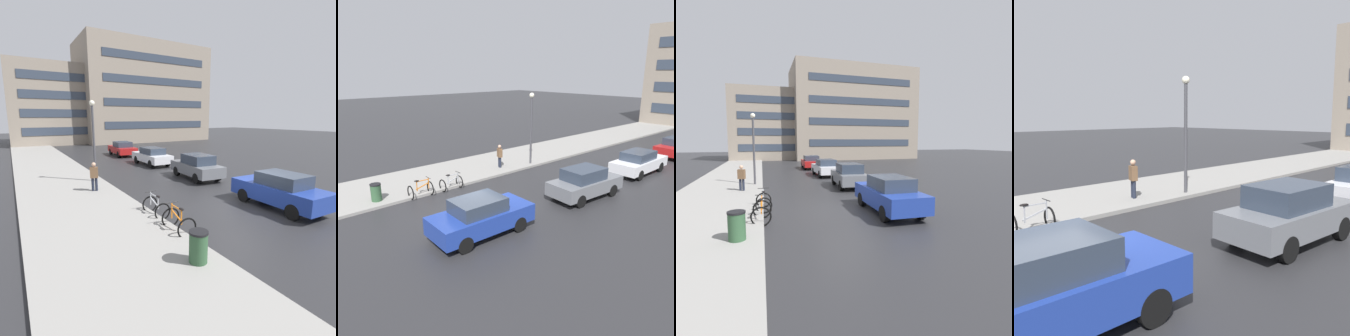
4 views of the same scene
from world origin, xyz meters
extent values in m
plane|color=#28282B|center=(0.00, 0.00, 0.00)|extent=(140.00, 140.00, 0.00)
cube|color=gray|center=(-6.00, 10.00, 0.07)|extent=(4.80, 60.00, 0.14)
torus|color=black|center=(-3.65, -0.10, 0.37)|extent=(0.74, 0.09, 0.74)
torus|color=black|center=(-3.69, -1.20, 0.37)|extent=(0.74, 0.09, 0.74)
cube|color=orange|center=(-3.68, -0.84, 0.63)|extent=(0.04, 0.04, 0.53)
cube|color=orange|center=(-3.65, -0.18, 0.66)|extent=(0.04, 0.04, 0.58)
cube|color=orange|center=(-3.66, -0.51, 0.88)|extent=(0.06, 0.66, 0.04)
cube|color=orange|center=(-3.67, -0.54, 0.58)|extent=(0.07, 0.75, 0.27)
ellipsoid|color=black|center=(-3.68, -0.84, 0.93)|extent=(0.15, 0.27, 0.07)
cylinder|color=black|center=(-3.65, -0.18, 0.97)|extent=(0.50, 0.05, 0.03)
torus|color=black|center=(-3.58, 1.68, 0.35)|extent=(0.70, 0.06, 0.70)
torus|color=black|center=(-3.58, 0.61, 0.35)|extent=(0.70, 0.06, 0.70)
cube|color=#ADAFB5|center=(-3.58, 0.96, 0.60)|extent=(0.04, 0.04, 0.50)
cube|color=#ADAFB5|center=(-3.58, 1.60, 0.63)|extent=(0.04, 0.04, 0.55)
cube|color=#ADAFB5|center=(-3.58, 1.28, 0.83)|extent=(0.04, 0.65, 0.04)
cube|color=#ADAFB5|center=(-3.58, 1.25, 0.55)|extent=(0.04, 0.73, 0.26)
ellipsoid|color=black|center=(-3.58, 0.96, 0.88)|extent=(0.14, 0.26, 0.07)
cylinder|color=black|center=(-3.58, 1.60, 0.92)|extent=(0.50, 0.03, 0.03)
cube|color=navy|center=(1.63, -0.72, 0.68)|extent=(1.90, 4.27, 0.71)
cube|color=#2D3847|center=(1.62, -0.89, 1.30)|extent=(1.50, 2.05, 0.54)
cylinder|color=black|center=(0.90, 0.62, 0.32)|extent=(0.24, 0.65, 0.64)
cylinder|color=black|center=(2.45, 0.56, 0.32)|extent=(0.24, 0.65, 0.64)
cylinder|color=black|center=(0.81, -1.99, 0.32)|extent=(0.24, 0.65, 0.64)
cylinder|color=black|center=(2.35, -2.05, 0.32)|extent=(0.24, 0.65, 0.64)
cube|color=slate|center=(1.95, 5.74, 0.66)|extent=(2.08, 4.15, 0.67)
cube|color=#2D3847|center=(1.94, 5.58, 1.29)|extent=(1.61, 2.14, 0.60)
cylinder|color=black|center=(1.27, 7.05, 0.32)|extent=(0.27, 0.66, 0.64)
cylinder|color=black|center=(2.83, 6.92, 0.32)|extent=(0.27, 0.66, 0.64)
cylinder|color=black|center=(1.07, 4.56, 0.32)|extent=(0.27, 0.66, 0.64)
cylinder|color=black|center=(2.63, 4.44, 0.32)|extent=(0.27, 0.66, 0.64)
cube|color=silver|center=(1.78, 11.76, 0.63)|extent=(1.76, 4.32, 0.62)
cube|color=#2D3847|center=(1.78, 11.59, 1.21)|extent=(1.44, 2.10, 0.53)
cylinder|color=black|center=(1.01, 13.10, 0.32)|extent=(0.22, 0.64, 0.64)
cylinder|color=black|center=(2.56, 13.10, 0.32)|extent=(0.22, 0.64, 0.64)
cylinder|color=black|center=(1.00, 10.43, 0.32)|extent=(0.22, 0.64, 0.64)
cylinder|color=black|center=(2.55, 10.42, 0.32)|extent=(0.22, 0.64, 0.64)
cube|color=#AD1919|center=(1.66, 18.22, 0.63)|extent=(2.06, 4.44, 0.61)
cube|color=#2D3847|center=(1.65, 18.04, 1.20)|extent=(1.61, 2.08, 0.53)
cylinder|color=black|center=(0.89, 19.60, 0.32)|extent=(0.25, 0.65, 0.64)
cylinder|color=black|center=(2.55, 19.53, 0.32)|extent=(0.25, 0.65, 0.64)
cylinder|color=black|center=(0.77, 16.91, 0.32)|extent=(0.25, 0.65, 0.64)
cylinder|color=black|center=(2.42, 16.83, 0.32)|extent=(0.25, 0.65, 0.64)
cylinder|color=#1E2333|center=(-4.87, 5.72, 0.42)|extent=(0.14, 0.14, 0.84)
cylinder|color=#1E2333|center=(-4.70, 5.67, 0.42)|extent=(0.14, 0.14, 0.84)
cube|color=brown|center=(-4.78, 5.69, 1.13)|extent=(0.45, 0.35, 0.57)
sphere|color=tan|center=(-4.78, 5.69, 1.55)|extent=(0.22, 0.22, 0.22)
cylinder|color=#424247|center=(-4.10, 7.91, 2.32)|extent=(0.14, 0.14, 4.64)
sphere|color=#F2EACC|center=(-4.10, 7.91, 4.77)|extent=(0.32, 0.32, 0.32)
cylinder|color=#2D5133|center=(-4.37, -2.68, 0.48)|extent=(0.50, 0.50, 0.95)
cylinder|color=black|center=(-4.37, -2.68, 0.98)|extent=(0.53, 0.53, 0.06)
cube|color=gray|center=(-0.61, 36.96, 5.74)|extent=(15.52, 10.70, 11.47)
cube|color=#333D4C|center=(-0.61, 31.57, 2.07)|extent=(12.72, 0.06, 1.10)
cube|color=#333D4C|center=(-0.61, 31.57, 4.51)|extent=(12.72, 0.06, 1.10)
cube|color=#333D4C|center=(-0.61, 31.57, 6.96)|extent=(12.72, 0.06, 1.10)
cube|color=#333D4C|center=(-0.61, 31.57, 9.41)|extent=(12.72, 0.06, 1.10)
cube|color=gray|center=(12.12, 34.67, 7.82)|extent=(21.09, 10.58, 15.64)
cube|color=#333D4C|center=(12.12, 29.34, 2.82)|extent=(17.30, 0.06, 1.10)
cube|color=#333D4C|center=(12.12, 29.34, 6.15)|extent=(17.30, 0.06, 1.10)
cube|color=#333D4C|center=(12.12, 29.34, 9.49)|extent=(17.30, 0.06, 1.10)
cube|color=#333D4C|center=(12.12, 29.34, 12.83)|extent=(17.30, 0.06, 1.10)
camera|label=1|loc=(-8.39, -7.76, 3.95)|focal=28.00mm
camera|label=2|loc=(11.17, -7.89, 6.34)|focal=35.00mm
camera|label=3|loc=(-3.60, -10.83, 3.08)|focal=28.00mm
camera|label=4|loc=(6.78, -3.08, 3.37)|focal=40.00mm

